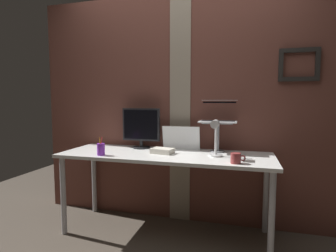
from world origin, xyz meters
name	(u,v)px	position (x,y,z in m)	size (l,w,h in m)	color
ground_plane	(170,237)	(0.00, 0.00, 0.00)	(6.00, 6.00, 0.00)	#4C4238
brick_wall_back	(182,109)	(0.00, 0.46, 1.18)	(3.16, 0.16, 2.36)	brown
desk	(165,161)	(-0.07, 0.07, 0.70)	(1.97, 0.67, 0.78)	white
monitor	(141,126)	(-0.39, 0.28, 1.00)	(0.40, 0.18, 0.42)	black
laptop_stand	(218,132)	(0.40, 0.28, 0.97)	(0.28, 0.22, 0.29)	gray
laptop	(219,116)	(0.40, 0.34, 1.12)	(0.36, 0.28, 0.21)	white
whiteboard_panel	(181,138)	(0.03, 0.30, 0.89)	(0.38, 0.02, 0.24)	white
desk_lamp	(215,134)	(0.40, 0.01, 0.98)	(0.12, 0.20, 0.33)	white
pen_cup	(101,149)	(-0.60, -0.17, 0.83)	(0.07, 0.07, 0.17)	purple
coffee_mug	(236,158)	(0.59, -0.17, 0.82)	(0.12, 0.08, 0.08)	maroon
paper_clutter_stack	(162,151)	(-0.09, 0.07, 0.80)	(0.20, 0.14, 0.05)	silver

